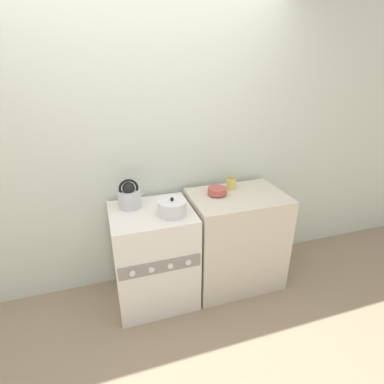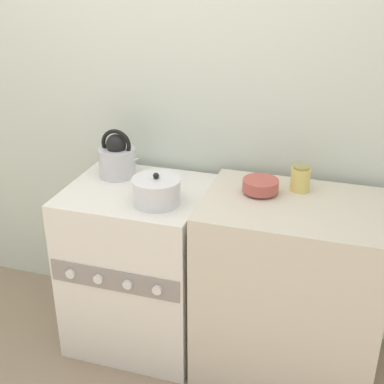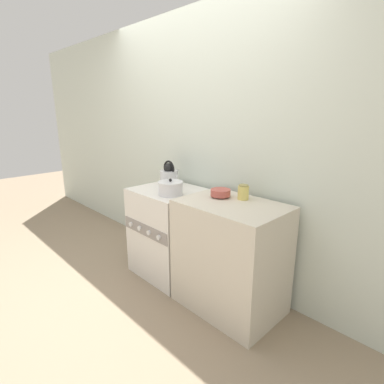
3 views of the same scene
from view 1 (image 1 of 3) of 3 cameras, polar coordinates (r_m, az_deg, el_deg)
The scene contains 8 objects.
ground_plane at distance 2.71m, azimuth -5.47°, elevation -22.94°, with size 12.00×12.00×0.00m, color gray.
wall_back at distance 2.60m, azimuth -9.73°, elevation 7.49°, with size 7.00×0.06×2.50m.
stove at distance 2.64m, azimuth -7.26°, elevation -11.99°, with size 0.66×0.61×0.86m.
counter at distance 2.82m, azimuth 8.25°, elevation -8.94°, with size 0.82×0.57×0.90m.
kettle at distance 2.47m, azimuth -11.81°, elevation -0.83°, with size 0.22×0.18×0.24m.
cooking_pot at distance 2.32m, azimuth -3.78°, elevation -2.97°, with size 0.22×0.22×0.15m.
enamel_bowl at distance 2.58m, azimuth 4.82°, elevation 0.22°, with size 0.16×0.16×0.07m.
storage_jar at distance 2.70m, azimuth 7.44°, elevation 1.73°, with size 0.09×0.09×0.12m.
Camera 1 is at (-0.33, -1.83, 1.97)m, focal length 28.00 mm.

